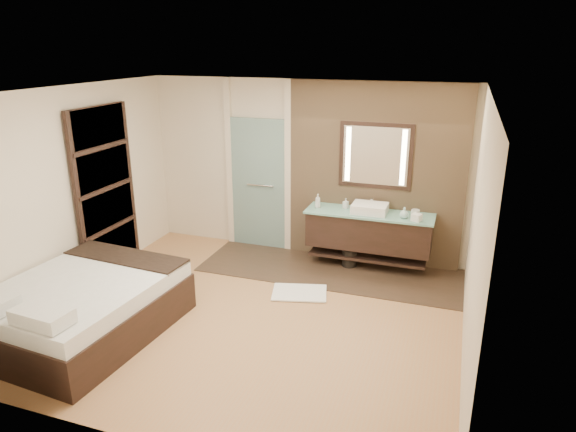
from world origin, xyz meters
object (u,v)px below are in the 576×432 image
at_px(bed, 83,307).
at_px(waste_bin, 349,258).
at_px(vanity, 369,231).
at_px(mirror_unit, 375,156).

height_order(bed, waste_bin, bed).
bearing_deg(waste_bin, bed, -131.43).
xyz_separation_m(vanity, waste_bin, (-0.26, -0.07, -0.44)).
height_order(vanity, waste_bin, vanity).
relative_size(vanity, mirror_unit, 1.75).
xyz_separation_m(vanity, bed, (-2.75, -2.90, -0.25)).
xyz_separation_m(bed, waste_bin, (2.49, 2.83, -0.19)).
distance_m(vanity, bed, 4.00).
relative_size(mirror_unit, waste_bin, 3.75).
relative_size(vanity, waste_bin, 6.54).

